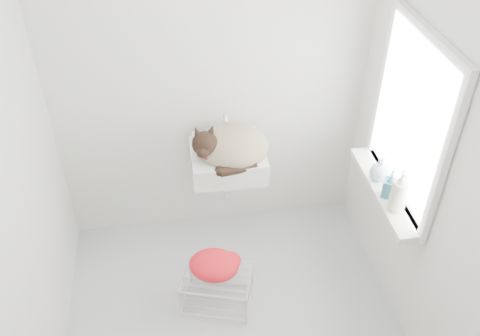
{
  "coord_description": "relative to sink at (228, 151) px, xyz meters",
  "views": [
    {
      "loc": [
        -0.26,
        -2.15,
        2.98
      ],
      "look_at": [
        0.13,
        0.5,
        0.88
      ],
      "focal_mm": 39.07,
      "sensor_mm": 36.0,
      "label": 1
    }
  ],
  "objects": [
    {
      "name": "right_wall",
      "position": [
        1.02,
        -0.74,
        0.4
      ],
      "size": [
        0.02,
        2.0,
        2.5
      ],
      "primitive_type": "cube",
      "color": "silver",
      "rests_on": "ground"
    },
    {
      "name": "faucet",
      "position": [
        0.0,
        0.18,
        0.14
      ],
      "size": [
        0.19,
        0.13,
        0.19
      ],
      "primitive_type": null,
      "color": "silver",
      "rests_on": "sink"
    },
    {
      "name": "back_wall",
      "position": [
        -0.08,
        0.26,
        0.4
      ],
      "size": [
        2.2,
        0.02,
        2.5
      ],
      "primitive_type": "cube",
      "color": "silver",
      "rests_on": "ground"
    },
    {
      "name": "bottle_c",
      "position": [
        0.92,
        -0.44,
        0.0
      ],
      "size": [
        0.13,
        0.13,
        0.16
      ],
      "primitive_type": "imported",
      "rotation": [
        0.0,
        0.0,
        1.59
      ],
      "color": "silver",
      "rests_on": "windowsill"
    },
    {
      "name": "towel",
      "position": [
        -0.17,
        -0.56,
        -0.55
      ],
      "size": [
        0.39,
        0.33,
        0.14
      ],
      "primitive_type": "ellipsoid",
      "rotation": [
        0.0,
        0.0,
        -0.3
      ],
      "color": "#F00B00",
      "rests_on": "wire_rack"
    },
    {
      "name": "wire_rack",
      "position": [
        -0.16,
        -0.6,
        -0.7
      ],
      "size": [
        0.52,
        0.43,
        0.27
      ],
      "primitive_type": "cube",
      "rotation": [
        0.0,
        0.0,
        -0.3
      ],
      "color": "silver",
      "rests_on": "floor"
    },
    {
      "name": "window_frame",
      "position": [
        0.99,
        -0.54,
        0.5
      ],
      "size": [
        0.04,
        0.9,
        1.1
      ],
      "primitive_type": "cube",
      "color": "white",
      "rests_on": "right_wall"
    },
    {
      "name": "left_wall",
      "position": [
        -1.18,
        -0.74,
        0.4
      ],
      "size": [
        0.02,
        2.0,
        2.5
      ],
      "primitive_type": "cube",
      "color": "silver",
      "rests_on": "ground"
    },
    {
      "name": "bottle_b",
      "position": [
        0.92,
        -0.61,
        0.0
      ],
      "size": [
        0.11,
        0.11,
        0.18
      ],
      "primitive_type": "imported",
      "rotation": [
        0.0,
        0.0,
        2.59
      ],
      "color": "#2A6773",
      "rests_on": "windowsill"
    },
    {
      "name": "floor",
      "position": [
        -0.08,
        -0.74,
        -0.85
      ],
      "size": [
        2.2,
        2.0,
        0.02
      ],
      "primitive_type": "cube",
      "color": "#AEB2B8",
      "rests_on": "ground"
    },
    {
      "name": "sink",
      "position": [
        0.0,
        0.0,
        0.0
      ],
      "size": [
        0.51,
        0.45,
        0.2
      ],
      "primitive_type": "cube",
      "color": "white",
      "rests_on": "back_wall"
    },
    {
      "name": "cat",
      "position": [
        0.01,
        -0.02,
        0.04
      ],
      "size": [
        0.54,
        0.46,
        0.32
      ],
      "rotation": [
        0.0,
        0.0,
        -0.13
      ],
      "color": "tan",
      "rests_on": "sink"
    },
    {
      "name": "bottle_a",
      "position": [
        0.92,
        -0.73,
        0.0
      ],
      "size": [
        0.11,
        0.11,
        0.24
      ],
      "primitive_type": "imported",
      "rotation": [
        0.0,
        0.0,
        6.09
      ],
      "color": "white",
      "rests_on": "windowsill"
    },
    {
      "name": "windowsill",
      "position": [
        0.93,
        -0.54,
        -0.02
      ],
      "size": [
        0.16,
        0.88,
        0.04
      ],
      "primitive_type": "cube",
      "color": "white",
      "rests_on": "right_wall"
    },
    {
      "name": "window_glass",
      "position": [
        1.01,
        -0.54,
        0.5
      ],
      "size": [
        0.01,
        0.8,
        1.0
      ],
      "primitive_type": "cube",
      "color": "white",
      "rests_on": "right_wall"
    }
  ]
}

